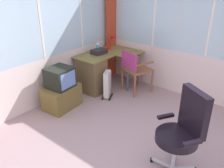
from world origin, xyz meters
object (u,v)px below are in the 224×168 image
at_px(desk, 94,72).
at_px(desk_lamp, 112,39).
at_px(spray_bottle, 98,47).
at_px(wooden_armchair, 133,66).
at_px(tv_on_stand, 61,90).
at_px(space_heater, 108,84).
at_px(paper_tray, 99,52).
at_px(tv_remote, 127,52).
at_px(office_chair, 184,128).

xyz_separation_m(desk, desk_lamp, (0.70, 0.06, 0.54)).
height_order(spray_bottle, wooden_armchair, spray_bottle).
bearing_deg(tv_on_stand, spray_bottle, 8.05).
bearing_deg(spray_bottle, space_heater, -122.41).
xyz_separation_m(desk_lamp, spray_bottle, (-0.39, 0.09, -0.10)).
height_order(paper_tray, space_heater, paper_tray).
relative_size(wooden_armchair, space_heater, 1.62).
height_order(spray_bottle, space_heater, spray_bottle).
xyz_separation_m(tv_remote, paper_tray, (-0.44, 0.41, 0.03)).
height_order(desk_lamp, office_chair, office_chair).
bearing_deg(tv_remote, wooden_armchair, -158.44).
relative_size(spray_bottle, space_heater, 0.39).
distance_m(tv_remote, tv_on_stand, 1.64).
bearing_deg(desk, office_chair, -112.85).
xyz_separation_m(desk, space_heater, (-0.05, -0.42, -0.12)).
distance_m(desk, tv_remote, 0.84).
bearing_deg(spray_bottle, desk, -154.93).
relative_size(desk_lamp, tv_remote, 2.18).
bearing_deg(office_chair, desk_lamp, 55.03).
relative_size(tv_remote, space_heater, 0.27).
relative_size(office_chair, space_heater, 1.99).
bearing_deg(desk, spray_bottle, 25.07).
distance_m(paper_tray, office_chair, 2.70).
bearing_deg(tv_on_stand, desk_lamp, 2.95).
bearing_deg(desk_lamp, paper_tray, -178.03).
distance_m(desk_lamp, wooden_armchair, 0.86).
bearing_deg(office_chair, tv_remote, 50.10).
xyz_separation_m(desk_lamp, tv_on_stand, (-1.58, -0.08, -0.60)).
distance_m(desk_lamp, tv_on_stand, 1.69).
height_order(wooden_armchair, tv_on_stand, wooden_armchair).
bearing_deg(desk_lamp, office_chair, -124.97).
bearing_deg(tv_remote, paper_tray, 105.62).
relative_size(desk_lamp, wooden_armchair, 0.37).
bearing_deg(paper_tray, space_heater, -121.46).
bearing_deg(tv_on_stand, tv_remote, -12.46).
relative_size(tv_remote, paper_tray, 0.50).
height_order(tv_remote, wooden_armchair, wooden_armchair).
bearing_deg(space_heater, wooden_armchair, -27.90).
xyz_separation_m(desk_lamp, space_heater, (-0.74, -0.47, -0.67)).
relative_size(desk, paper_tray, 4.25).
relative_size(office_chair, tv_on_stand, 1.42).
distance_m(paper_tray, wooden_armchair, 0.77).
xyz_separation_m(desk, wooden_armchair, (0.44, -0.68, 0.18)).
bearing_deg(spray_bottle, desk_lamp, -12.60).
relative_size(wooden_armchair, office_chair, 0.81).
relative_size(tv_remote, spray_bottle, 0.69).
distance_m(spray_bottle, office_chair, 2.83).
bearing_deg(paper_tray, office_chair, -117.05).
distance_m(spray_bottle, paper_tray, 0.14).
relative_size(desk_lamp, tv_on_stand, 0.42).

